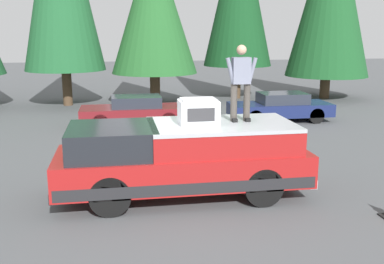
# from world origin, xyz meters

# --- Properties ---
(ground_plane) EXTENTS (90.00, 90.00, 0.00)m
(ground_plane) POSITION_xyz_m (0.00, 0.00, 0.00)
(ground_plane) COLOR #4C4F51
(pickup_truck) EXTENTS (2.01, 5.54, 1.65)m
(pickup_truck) POSITION_xyz_m (-0.01, -0.22, 0.87)
(pickup_truck) COLOR maroon
(pickup_truck) RESTS_ON ground
(compressor_unit) EXTENTS (0.65, 0.84, 0.56)m
(compressor_unit) POSITION_xyz_m (-0.05, -0.56, 1.93)
(compressor_unit) COLOR silver
(compressor_unit) RESTS_ON pickup_truck
(person_on_truck_bed) EXTENTS (0.29, 0.72, 1.69)m
(person_on_truck_bed) POSITION_xyz_m (0.13, -1.55, 2.55)
(person_on_truck_bed) COLOR #423D38
(person_on_truck_bed) RESTS_ON pickup_truck
(parked_car_navy) EXTENTS (1.64, 4.10, 1.16)m
(parked_car_navy) POSITION_xyz_m (7.80, -5.41, 0.58)
(parked_car_navy) COLOR navy
(parked_car_navy) RESTS_ON ground
(parked_car_maroon) EXTENTS (1.64, 4.10, 1.16)m
(parked_car_maroon) POSITION_xyz_m (7.89, 0.51, 0.58)
(parked_car_maroon) COLOR maroon
(parked_car_maroon) RESTS_ON ground
(conifer_center_left) EXTENTS (4.18, 4.18, 8.09)m
(conifer_center_left) POSITION_xyz_m (12.87, -0.73, 4.82)
(conifer_center_left) COLOR #4C3826
(conifer_center_left) RESTS_ON ground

